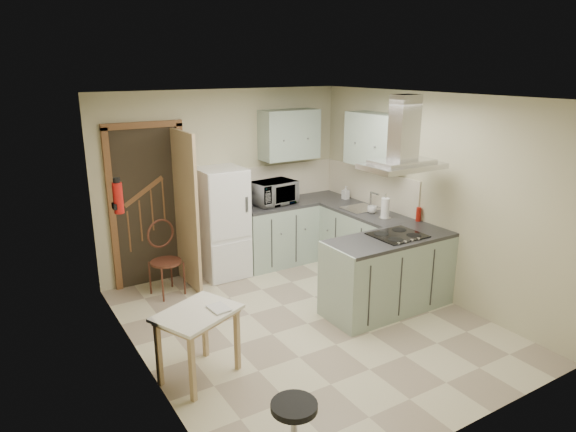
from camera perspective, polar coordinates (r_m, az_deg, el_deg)
floor at (r=5.92m, az=2.18°, el=-11.84°), size 4.20×4.20×0.00m
ceiling at (r=5.22m, az=2.48°, el=13.11°), size 4.20×4.20×0.00m
back_wall at (r=7.22m, az=-7.03°, el=3.89°), size 3.60×0.00×3.60m
left_wall at (r=4.72m, az=-16.16°, el=-3.42°), size 0.00×4.20×4.20m
right_wall at (r=6.58m, az=15.45°, el=2.19°), size 0.00×4.20×4.20m
doorway at (r=6.87m, az=-15.21°, el=1.07°), size 1.10×0.12×2.10m
fridge at (r=7.00m, az=-7.34°, el=-0.75°), size 0.60×0.60×1.50m
counter_back at (r=7.47m, az=-1.25°, el=-1.93°), size 1.08×0.60×0.90m
counter_right at (r=7.39m, az=7.05°, el=-2.25°), size 0.60×1.95×0.90m
splashback at (r=7.67m, az=-0.43°, el=3.99°), size 1.68×0.02×0.50m
wall_cabinet_back at (r=7.41m, az=0.15°, el=9.04°), size 0.85×0.35×0.70m
wall_cabinet_right at (r=6.95m, az=9.69°, el=8.32°), size 0.35×0.90×0.70m
peninsula at (r=6.18m, az=11.14°, el=-6.26°), size 1.55×0.65×0.90m
hob at (r=6.09m, az=12.07°, el=-2.09°), size 0.58×0.50×0.01m
extractor_hood at (r=5.89m, az=12.54°, el=5.45°), size 0.90×0.55×0.10m
sink at (r=7.13m, az=8.05°, el=0.84°), size 0.45×0.40×0.01m
fire_extinguisher at (r=5.51m, az=-18.36°, el=1.91°), size 0.10×0.10×0.32m
drop_leaf_table at (r=4.92m, az=-9.88°, el=-13.89°), size 0.87×0.78×0.67m
bentwood_chair at (r=6.62m, az=-13.40°, el=-5.01°), size 0.46×0.46×0.87m
stool at (r=4.07m, az=0.68°, el=-22.69°), size 0.39×0.39×0.46m
microwave at (r=7.27m, az=-1.60°, el=2.61°), size 0.64×0.47×0.33m
kettle at (r=7.54m, az=0.76°, el=2.61°), size 0.17×0.17×0.20m
cereal_box at (r=7.51m, az=0.18°, el=2.82°), size 0.11×0.19×0.27m
soap_bottle at (r=7.61m, az=6.42°, el=2.60°), size 0.09×0.09×0.19m
paper_towel at (r=6.71m, az=10.75°, el=0.89°), size 0.14×0.14×0.28m
cup at (r=6.93m, az=9.32°, el=0.70°), size 0.16×0.16×0.10m
red_bottle at (r=6.69m, az=14.30°, el=0.18°), size 0.07×0.07×0.18m
book at (r=4.73m, az=-8.56°, el=-9.92°), size 0.18×0.23×0.10m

